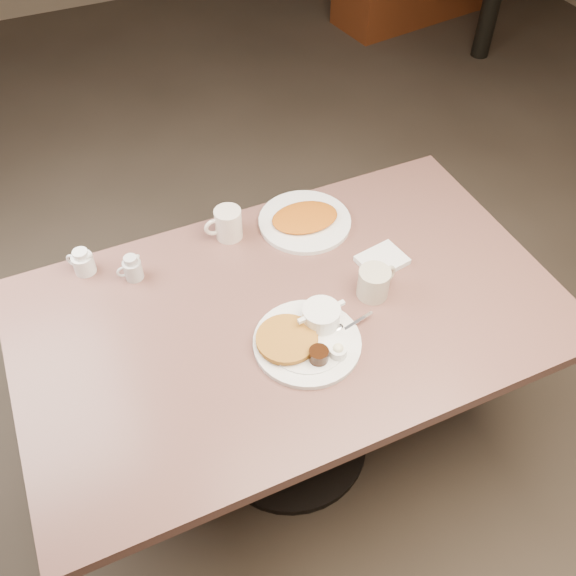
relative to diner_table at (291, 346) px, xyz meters
name	(u,v)px	position (x,y,z in m)	size (l,w,h in m)	color
room	(292,100)	(0.00, 0.00, 0.82)	(7.04, 8.04, 2.84)	#4C3F33
diner_table	(291,346)	(0.00, 0.00, 0.00)	(1.50, 0.90, 0.75)	#84564C
main_plate	(307,336)	(-0.01, -0.12, 0.19)	(0.36, 0.31, 0.07)	white
coffee_mug_near	(375,282)	(0.24, -0.04, 0.22)	(0.13, 0.11, 0.09)	beige
napkin	(382,260)	(0.32, 0.06, 0.18)	(0.15, 0.13, 0.02)	white
coffee_mug_far	(227,224)	(-0.05, 0.35, 0.22)	(0.12, 0.09, 0.10)	white
creamer_left	(132,268)	(-0.36, 0.30, 0.21)	(0.08, 0.07, 0.08)	silver
creamer_right	(83,262)	(-0.49, 0.38, 0.21)	(0.08, 0.07, 0.08)	white
hash_plate	(305,220)	(0.19, 0.31, 0.18)	(0.31, 0.31, 0.04)	white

